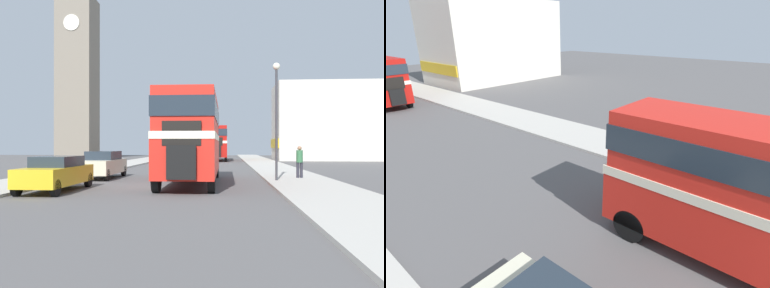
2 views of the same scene
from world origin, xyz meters
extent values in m
plane|color=#565454|center=(0.00, 0.00, 0.00)|extent=(120.00, 120.00, 0.00)
cube|color=#B7B2A8|center=(6.75, 0.00, 0.06)|extent=(3.50, 120.00, 0.12)
cube|color=#B7B2A8|center=(-6.75, 0.00, 0.06)|extent=(3.50, 120.00, 0.12)
cube|color=red|center=(1.33, 1.55, 1.32)|extent=(2.45, 9.93, 1.59)
cube|color=beige|center=(1.33, 1.55, 2.26)|extent=(2.48, 9.98, 0.29)
cube|color=red|center=(1.33, 1.55, 3.27)|extent=(2.40, 9.73, 1.74)
cube|color=#232D38|center=(1.33, 1.55, 3.36)|extent=(2.48, 9.83, 0.78)
cube|color=black|center=(1.33, -3.52, 1.24)|extent=(1.10, 0.20, 1.27)
cube|color=black|center=(1.33, -3.38, 2.32)|extent=(1.47, 0.12, 0.93)
cylinder|color=black|center=(0.24, -2.54, 0.55)|extent=(0.28, 1.09, 1.09)
cylinder|color=black|center=(2.41, -2.54, 0.55)|extent=(0.28, 1.09, 1.09)
cylinder|color=black|center=(0.24, 5.53, 0.55)|extent=(0.28, 1.09, 1.09)
cylinder|color=black|center=(2.41, 5.53, 0.55)|extent=(0.28, 1.09, 1.09)
cube|color=#B2140F|center=(1.88, 32.43, 1.30)|extent=(2.46, 9.49, 1.56)
cube|color=beige|center=(1.88, 32.43, 2.22)|extent=(2.48, 9.54, 0.28)
cube|color=#B2140F|center=(1.88, 32.43, 3.21)|extent=(2.41, 9.30, 1.70)
cube|color=#232D38|center=(1.88, 32.43, 3.30)|extent=(2.48, 9.40, 0.76)
cube|color=black|center=(1.88, 27.58, 1.22)|extent=(1.11, 0.20, 1.25)
cube|color=black|center=(1.88, 27.72, 2.28)|extent=(1.48, 0.12, 0.91)
cylinder|color=black|center=(0.79, 28.56, 0.55)|extent=(0.28, 1.09, 1.09)
cylinder|color=black|center=(2.97, 28.56, 0.55)|extent=(0.28, 1.09, 1.09)
cylinder|color=black|center=(0.79, 36.19, 0.55)|extent=(0.28, 1.09, 1.09)
cylinder|color=black|center=(2.97, 36.19, 0.55)|extent=(0.28, 1.09, 1.09)
cube|color=gold|center=(-3.91, -2.32, 0.64)|extent=(1.66, 4.59, 0.71)
cube|color=#232D38|center=(-3.91, -2.14, 1.21)|extent=(1.46, 2.39, 0.42)
cylinder|color=black|center=(-4.64, -4.17, 0.32)|extent=(0.20, 0.64, 0.64)
cylinder|color=black|center=(-3.18, -4.17, 0.32)|extent=(0.20, 0.64, 0.64)
cylinder|color=black|center=(-4.64, -0.47, 0.32)|extent=(0.20, 0.64, 0.64)
cylinder|color=black|center=(-3.18, -0.47, 0.32)|extent=(0.20, 0.64, 0.64)
cube|color=beige|center=(-3.95, 4.43, 0.67)|extent=(1.69, 4.60, 0.76)
cube|color=#232D38|center=(-3.95, 4.61, 1.29)|extent=(1.49, 2.39, 0.48)
cylinder|color=black|center=(-4.70, 2.58, 0.32)|extent=(0.20, 0.64, 0.64)
cylinder|color=black|center=(-3.21, 2.58, 0.32)|extent=(0.20, 0.64, 0.64)
cylinder|color=black|center=(-4.70, 6.28, 0.32)|extent=(0.20, 0.64, 0.64)
cylinder|color=black|center=(-3.21, 6.28, 0.32)|extent=(0.20, 0.64, 0.64)
cylinder|color=#282833|center=(6.83, 4.15, 0.53)|extent=(0.15, 0.15, 0.83)
cylinder|color=#282833|center=(7.02, 4.15, 0.53)|extent=(0.15, 0.15, 0.83)
cylinder|color=#336B42|center=(6.92, 4.15, 1.27)|extent=(0.34, 0.34, 0.65)
sphere|color=#9E7051|center=(6.92, 4.15, 1.71)|extent=(0.22, 0.22, 0.22)
cylinder|color=#38383D|center=(5.49, 2.36, 2.87)|extent=(0.12, 0.12, 5.50)
sphere|color=#EFEACC|center=(5.49, 2.36, 5.80)|extent=(0.36, 0.36, 0.36)
cube|color=gray|center=(-17.99, 39.91, 11.34)|extent=(4.93, 4.93, 22.67)
cylinder|color=silver|center=(-17.99, 37.40, 18.59)|extent=(2.22, 0.10, 2.22)
cube|color=beige|center=(16.82, 35.30, 4.74)|extent=(15.29, 8.49, 9.48)
cube|color=gold|center=(9.11, 35.30, 2.08)|extent=(0.12, 8.06, 1.14)
camera|label=1|loc=(2.97, -19.18, 1.87)|focal=40.00mm
camera|label=2|loc=(-6.86, 1.74, 6.41)|focal=28.00mm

